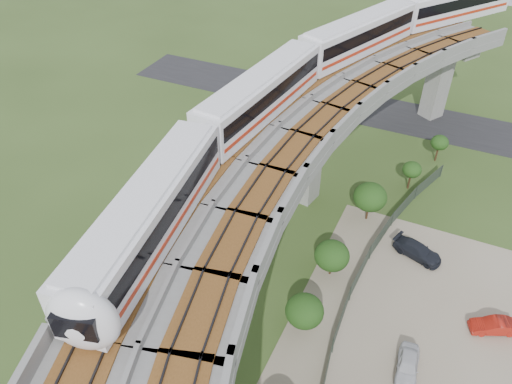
% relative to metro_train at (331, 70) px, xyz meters
% --- Properties ---
extents(ground, '(160.00, 160.00, 0.00)m').
position_rel_metro_train_xyz_m(ground, '(-1.70, -12.64, -12.31)').
color(ground, '#354B1E').
rests_on(ground, ground).
extents(dirt_lot, '(18.00, 26.00, 0.04)m').
position_rel_metro_train_xyz_m(dirt_lot, '(12.30, -14.64, -12.29)').
color(dirt_lot, '#7F725D').
rests_on(dirt_lot, ground).
extents(asphalt_road, '(60.00, 8.00, 0.03)m').
position_rel_metro_train_xyz_m(asphalt_road, '(-1.70, 17.36, -12.29)').
color(asphalt_road, '#232326').
rests_on(asphalt_road, ground).
extents(viaduct, '(19.58, 73.98, 11.40)m').
position_rel_metro_train_xyz_m(viaduct, '(2.14, -12.64, -3.26)').
color(viaduct, '#99968E').
rests_on(viaduct, ground).
extents(metro_train, '(18.11, 59.89, 3.64)m').
position_rel_metro_train_xyz_m(metro_train, '(0.00, 0.00, 0.00)').
color(metro_train, white).
rests_on(metro_train, ground).
extents(fence, '(3.87, 38.73, 1.50)m').
position_rel_metro_train_xyz_m(fence, '(8.05, -12.64, -11.56)').
color(fence, '#2D382D').
rests_on(fence, ground).
extents(tree_0, '(1.81, 1.81, 3.04)m').
position_rel_metro_train_xyz_m(tree_0, '(9.60, 9.45, -10.05)').
color(tree_0, '#382314').
rests_on(tree_0, ground).
extents(tree_1, '(1.82, 1.82, 3.03)m').
position_rel_metro_train_xyz_m(tree_1, '(7.95, 3.40, -10.07)').
color(tree_1, '#382314').
rests_on(tree_1, ground).
extents(tree_2, '(2.97, 2.97, 3.82)m').
position_rel_metro_train_xyz_m(tree_2, '(5.45, -2.81, -9.75)').
color(tree_2, '#382314').
rests_on(tree_2, ground).
extents(tree_3, '(2.78, 2.78, 3.25)m').
position_rel_metro_train_xyz_m(tree_3, '(4.55, -10.65, -10.24)').
color(tree_3, '#382314').
rests_on(tree_3, ground).
extents(tree_4, '(2.73, 2.73, 3.23)m').
position_rel_metro_train_xyz_m(tree_4, '(4.51, -16.61, -10.24)').
color(tree_4, '#382314').
rests_on(tree_4, ground).
extents(car_white, '(1.72, 3.61, 1.19)m').
position_rel_metro_train_xyz_m(car_white, '(11.97, -16.81, -11.67)').
color(car_white, silver).
rests_on(car_white, dirt_lot).
extents(car_red, '(3.56, 2.46, 1.11)m').
position_rel_metro_train_xyz_m(car_red, '(16.92, -10.98, -11.71)').
color(car_red, '#9E180E').
rests_on(car_red, dirt_lot).
extents(car_dark, '(4.42, 2.85, 1.19)m').
position_rel_metro_train_xyz_m(car_dark, '(10.51, -5.69, -11.67)').
color(car_dark, black).
rests_on(car_dark, dirt_lot).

